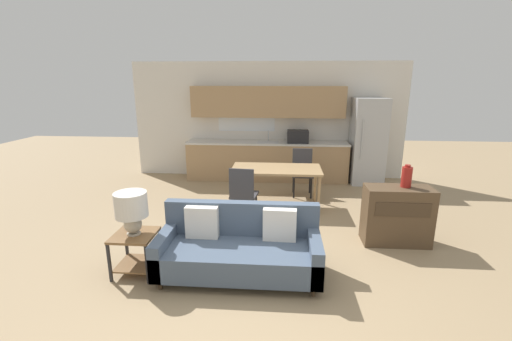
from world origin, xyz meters
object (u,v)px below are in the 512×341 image
credenza (397,215)px  dining_chair_far_right (302,170)px  vase (407,177)px  refrigerator (368,141)px  dining_table (276,171)px  side_table (135,246)px  dining_chair_near_left (243,192)px  couch (240,248)px  table_lamp (131,208)px

credenza → dining_chair_far_right: dining_chair_far_right is taller
credenza → vase: 0.57m
refrigerator → vase: size_ratio=6.00×
dining_table → side_table: dining_table is taller
side_table → vase: vase is taller
vase → dining_chair_far_right: 2.48m
side_table → credenza: (3.39, 1.05, 0.08)m
dining_chair_near_left → couch: bearing=101.0°
dining_chair_near_left → dining_chair_far_right: size_ratio=1.00×
refrigerator → side_table: (-3.65, -4.11, -0.61)m
vase → dining_chair_near_left: bearing=166.7°
couch → dining_chair_near_left: size_ratio=2.04×
vase → dining_chair_near_left: vase is taller
table_lamp → dining_chair_far_right: 3.82m
dining_chair_near_left → side_table: bearing=61.7°
table_lamp → credenza: (3.40, 1.06, -0.42)m
credenza → vase: bearing=21.6°
credenza → vase: vase is taller
refrigerator → table_lamp: 5.51m
couch → side_table: couch is taller
side_table → dining_chair_near_left: (1.12, 1.64, 0.17)m
side_table → vase: 3.70m
dining_table → dining_chair_near_left: 0.92m
vase → dining_chair_far_right: (-1.31, 2.04, -0.47)m
dining_table → couch: (-0.39, -2.29, -0.35)m
dining_table → dining_chair_near_left: bearing=-125.6°
credenza → dining_chair_near_left: bearing=165.5°
refrigerator → table_lamp: (-3.66, -4.12, -0.12)m
side_table → table_lamp: table_lamp is taller
dining_table → table_lamp: 2.90m
dining_table → couch: size_ratio=0.84×
credenza → dining_chair_near_left: dining_chair_near_left is taller
refrigerator → dining_chair_near_left: size_ratio=2.03×
vase → credenza: bearing=-158.4°
dining_chair_near_left → dining_chair_far_right: bearing=-118.7°
refrigerator → dining_chair_far_right: (-1.49, -0.98, -0.44)m
dining_table → vase: 2.26m
couch → table_lamp: size_ratio=3.66×
vase → dining_table: bearing=144.9°
dining_table → credenza: bearing=-37.1°
side_table → table_lamp: size_ratio=0.97×
couch → dining_chair_far_right: (0.91, 3.04, 0.19)m
dining_table → dining_chair_near_left: size_ratio=1.72×
refrigerator → dining_chair_near_left: (-2.53, -2.47, -0.44)m
dining_table → table_lamp: (-1.65, -2.38, 0.16)m
credenza → dining_table: bearing=142.9°
side_table → dining_chair_far_right: dining_chair_far_right is taller
table_lamp → refrigerator: bearing=48.4°
table_lamp → dining_chair_far_right: size_ratio=0.56×
couch → table_lamp: table_lamp is taller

